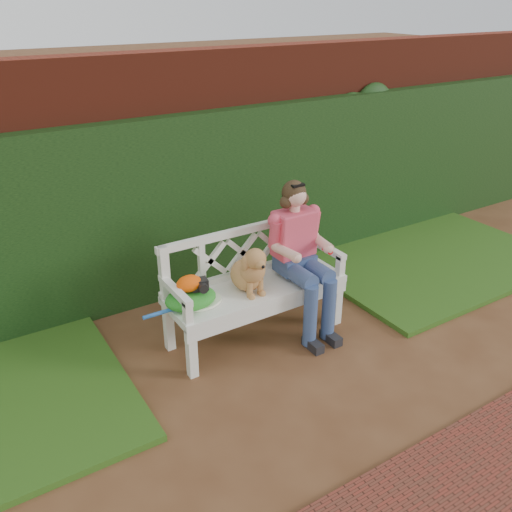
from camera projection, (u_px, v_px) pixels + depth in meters
ground at (295, 376)px, 4.13m from camera, size 60.00×60.00×0.00m
brick_wall at (181, 174)px, 5.10m from camera, size 10.00×0.30×2.20m
ivy_hedge at (193, 206)px, 5.04m from camera, size 10.00×0.18×1.70m
grass_right at (425, 257)px, 5.95m from camera, size 2.60×2.00×0.05m
garden_bench at (256, 311)px, 4.53m from camera, size 1.61×0.69×0.48m
seated_woman at (296, 261)px, 4.53m from camera, size 0.72×0.83×1.23m
dog at (249, 267)px, 4.27m from camera, size 0.33×0.41×0.41m
tennis_racket at (196, 302)px, 4.16m from camera, size 0.69×0.33×0.03m
green_bag at (191, 298)px, 4.11m from camera, size 0.43×0.35×0.14m
camera_item at (199, 284)px, 4.08m from camera, size 0.14×0.12×0.08m
baseball_glove at (189, 283)px, 4.04m from camera, size 0.22×0.18×0.13m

